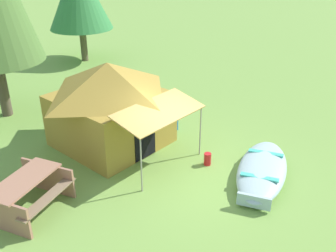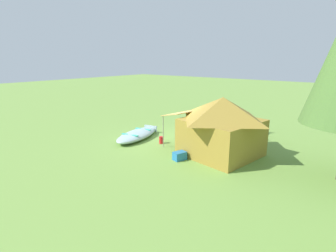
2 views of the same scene
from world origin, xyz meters
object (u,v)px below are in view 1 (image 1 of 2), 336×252
object	(u,v)px
cooler_box	(169,126)
fuel_can	(207,159)
picnic_table	(26,191)
beached_rowboat	(262,170)
canvas_cabin_tent	(110,103)

from	to	relation	value
cooler_box	fuel_can	distance (m)	2.24
picnic_table	beached_rowboat	bearing A→B (deg)	-45.42
cooler_box	beached_rowboat	bearing A→B (deg)	-106.22
beached_rowboat	cooler_box	xyz separation A→B (m)	(0.98, 3.35, -0.05)
canvas_cabin_tent	fuel_can	xyz separation A→B (m)	(0.38, -2.92, -1.10)
canvas_cabin_tent	cooler_box	world-z (taller)	canvas_cabin_tent
picnic_table	cooler_box	size ratio (longest dim) A/B	3.74
picnic_table	cooler_box	distance (m)	4.96
beached_rowboat	canvas_cabin_tent	distance (m)	4.51
beached_rowboat	fuel_can	world-z (taller)	beached_rowboat
cooler_box	fuel_can	xyz separation A→B (m)	(-1.16, -1.92, 0.00)
picnic_table	fuel_can	bearing A→B (deg)	-34.32
canvas_cabin_tent	fuel_can	size ratio (longest dim) A/B	12.75
picnic_table	fuel_can	world-z (taller)	picnic_table
beached_rowboat	fuel_can	bearing A→B (deg)	97.22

